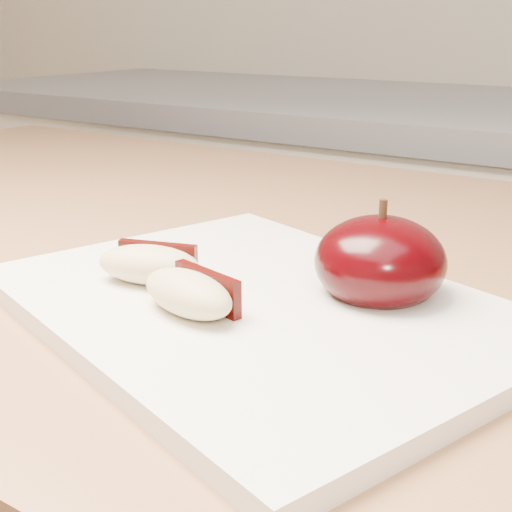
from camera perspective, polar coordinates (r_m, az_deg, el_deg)
The scene contains 4 objects.
cutting_board at distance 0.41m, azimuth 0.00°, elevation -4.12°, with size 0.30×0.22×0.01m, color silver.
apple_half at distance 0.41m, azimuth 9.89°, elevation -0.47°, with size 0.09×0.09×0.06m.
apple_wedge_a at distance 0.43m, azimuth -8.47°, elevation -0.62°, with size 0.07×0.05×0.02m.
apple_wedge_b at distance 0.38m, azimuth -5.29°, elevation -2.94°, with size 0.07×0.04×0.02m.
Camera 1 is at (0.14, 0.05, 1.06)m, focal length 50.00 mm.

